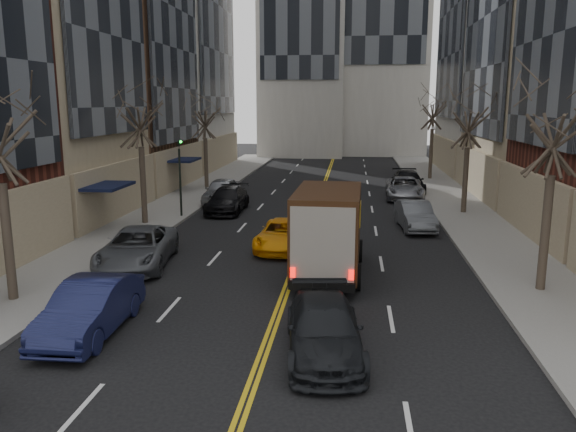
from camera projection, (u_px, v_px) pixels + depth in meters
name	position (u px, v px, depth m)	size (l,w,h in m)	color
sidewalk_left	(181.00, 201.00, 37.05)	(4.00, 66.00, 0.15)	slate
sidewalk_right	(460.00, 207.00, 35.03)	(4.00, 66.00, 0.15)	slate
tree_lf_mid	(139.00, 100.00, 28.91)	(3.20, 3.20, 8.91)	#382D23
tree_lf_far	(204.00, 109.00, 41.68)	(3.20, 3.20, 8.12)	#382D23
tree_rt_near	(557.00, 104.00, 18.21)	(3.20, 3.20, 8.71)	#382D23
tree_rt_mid	(470.00, 108.00, 31.90)	(3.20, 3.20, 8.32)	#382D23
tree_rt_far	(434.00, 99.00, 46.38)	(3.20, 3.20, 9.11)	#382D23
traffic_signal	(180.00, 169.00, 31.45)	(0.29, 0.26, 4.70)	black
ups_truck	(329.00, 232.00, 21.19)	(2.67, 6.24, 3.38)	black
observer_sedan	(324.00, 329.00, 14.63)	(2.47, 4.95, 1.38)	black
taxi	(283.00, 235.00, 25.23)	(2.15, 4.66, 1.29)	orange
pedestrian	(347.00, 234.00, 24.11)	(0.69, 0.45, 1.90)	black
parked_lf_b	(90.00, 308.00, 15.94)	(1.61, 4.63, 1.53)	#121639
parked_lf_c	(137.00, 248.00, 22.54)	(2.52, 5.47, 1.52)	#4F5156
parked_lf_d	(227.00, 200.00, 33.74)	(2.04, 5.02, 1.46)	black
parked_lf_e	(222.00, 191.00, 36.59)	(1.93, 4.80, 1.63)	#9DA0A4
parked_rt_a	(415.00, 216.00, 29.14)	(1.52, 4.35, 1.43)	#505358
parked_rt_b	(405.00, 188.00, 38.27)	(2.47, 5.35, 1.49)	#9B9CA2
parked_rt_c	(408.00, 182.00, 41.15)	(2.15, 5.30, 1.54)	black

